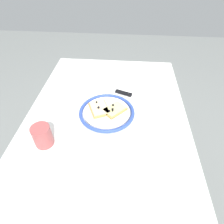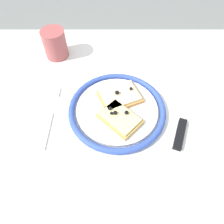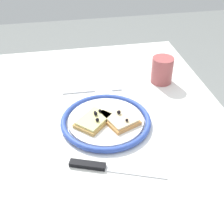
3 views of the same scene
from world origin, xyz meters
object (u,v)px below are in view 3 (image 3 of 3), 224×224
object	(u,v)px
dining_table	(106,148)
cup	(162,70)
fork	(93,91)
plate	(105,120)
pizza_slice_far	(94,120)
knife	(100,167)
pizza_slice_near	(119,118)

from	to	relation	value
dining_table	cup	distance (m)	0.34
fork	plate	bearing A→B (deg)	3.52
pizza_slice_far	cup	size ratio (longest dim) A/B	1.36
pizza_slice_far	knife	xyz separation A→B (m)	(0.16, -0.01, -0.02)
dining_table	pizza_slice_near	distance (m)	0.13
pizza_slice_near	knife	world-z (taller)	pizza_slice_near
fork	cup	bearing A→B (deg)	93.95
knife	pizza_slice_near	bearing A→B (deg)	153.78
pizza_slice_far	knife	bearing A→B (deg)	-2.42
pizza_slice_near	knife	distance (m)	0.18
dining_table	plate	size ratio (longest dim) A/B	3.98
plate	cup	size ratio (longest dim) A/B	2.87
plate	knife	size ratio (longest dim) A/B	1.13
pizza_slice_far	cup	xyz separation A→B (m)	(-0.20, 0.27, 0.02)
dining_table	fork	xyz separation A→B (m)	(-0.18, -0.01, 0.10)
pizza_slice_near	knife	bearing A→B (deg)	-26.22
dining_table	plate	world-z (taller)	plate
dining_table	plate	xyz separation A→B (m)	(-0.00, -0.00, 0.11)
plate	pizza_slice_near	size ratio (longest dim) A/B	1.97
pizza_slice_far	fork	size ratio (longest dim) A/B	0.62
pizza_slice_near	cup	world-z (taller)	cup
dining_table	knife	size ratio (longest dim) A/B	4.51
pizza_slice_far	pizza_slice_near	bearing A→B (deg)	88.25
fork	cup	world-z (taller)	cup
fork	cup	xyz separation A→B (m)	(-0.02, 0.25, 0.04)
pizza_slice_near	cup	distance (m)	0.28
dining_table	fork	bearing A→B (deg)	-175.61
plate	cup	bearing A→B (deg)	129.40
pizza_slice_near	plate	bearing A→B (deg)	-105.37
dining_table	pizza_slice_far	size ratio (longest dim) A/B	8.39
dining_table	fork	distance (m)	0.21
knife	fork	distance (m)	0.35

